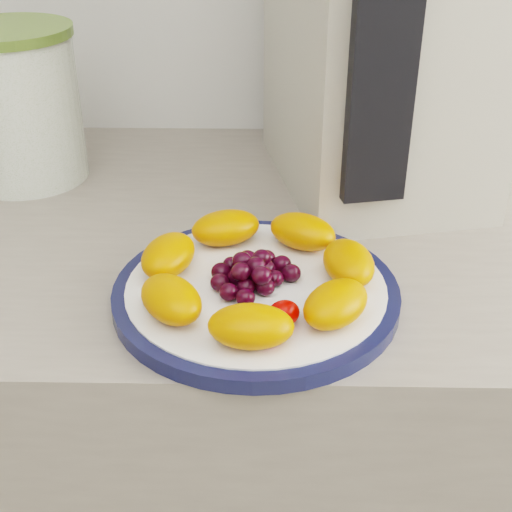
{
  "coord_description": "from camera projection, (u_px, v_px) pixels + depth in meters",
  "views": [
    {
      "loc": [
        0.1,
        0.45,
        1.29
      ],
      "look_at": [
        0.09,
        1.03,
        0.95
      ],
      "focal_mm": 50.0,
      "sensor_mm": 36.0,
      "label": 1
    }
  ],
  "objects": [
    {
      "name": "fruit_plate",
      "position": [
        257.0,
        272.0,
        0.68
      ],
      "size": [
        0.24,
        0.24,
        0.04
      ],
      "color": "#D15E00",
      "rests_on": "plate_face"
    },
    {
      "name": "plate_face",
      "position": [
        256.0,
        293.0,
        0.69
      ],
      "size": [
        0.25,
        0.25,
        0.02
      ],
      "primitive_type": "cylinder",
      "color": "white",
      "rests_on": "counter"
    },
    {
      "name": "plate_rim",
      "position": [
        256.0,
        294.0,
        0.69
      ],
      "size": [
        0.28,
        0.28,
        0.01
      ],
      "primitive_type": "cylinder",
      "color": "#11163B",
      "rests_on": "counter"
    },
    {
      "name": "appliance_panel",
      "position": [
        383.0,
        63.0,
        0.7
      ],
      "size": [
        0.07,
        0.04,
        0.29
      ],
      "primitive_type": "cube",
      "rotation": [
        0.0,
        0.0,
        0.2
      ],
      "color": "black",
      "rests_on": "appliance_body"
    },
    {
      "name": "canister",
      "position": [
        20.0,
        110.0,
        0.91
      ],
      "size": [
        0.18,
        0.18,
        0.18
      ],
      "primitive_type": "cylinder",
      "rotation": [
        0.0,
        0.0,
        -0.19
      ],
      "color": "#4C6820",
      "rests_on": "counter"
    },
    {
      "name": "canister_lid",
      "position": [
        6.0,
        31.0,
        0.86
      ],
      "size": [
        0.19,
        0.19,
        0.01
      ],
      "primitive_type": "cylinder",
      "rotation": [
        0.0,
        0.0,
        -0.19
      ],
      "color": "#59732A",
      "rests_on": "canister"
    },
    {
      "name": "counter",
      "position": [
        200.0,
        481.0,
        1.08
      ],
      "size": [
        3.5,
        0.6,
        0.9
      ],
      "primitive_type": "cube",
      "color": "gray",
      "rests_on": "floor"
    },
    {
      "name": "cabinet_face",
      "position": [
        200.0,
        495.0,
        1.09
      ],
      "size": [
        3.48,
        0.58,
        0.84
      ],
      "primitive_type": "cube",
      "color": "#826148",
      "rests_on": "floor"
    },
    {
      "name": "appliance_body",
      "position": [
        382.0,
        29.0,
        0.84
      ],
      "size": [
        0.28,
        0.35,
        0.39
      ],
      "primitive_type": "cube",
      "rotation": [
        0.0,
        0.0,
        0.2
      ],
      "color": "#AEA795",
      "rests_on": "counter"
    }
  ]
}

